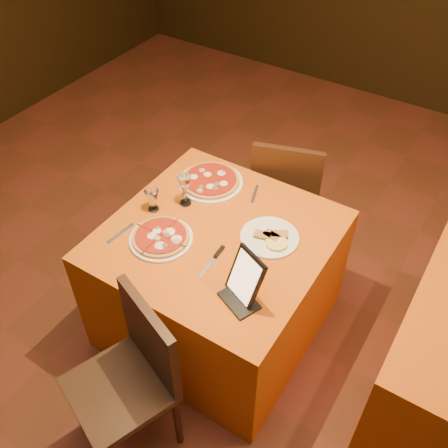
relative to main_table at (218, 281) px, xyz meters
The scene contains 13 objects.
floor 0.50m from the main_table, 78.62° to the right, with size 6.00×7.00×0.01m, color #5E2D19.
main_table is the anchor object (origin of this frame).
chair_main_near 0.83m from the main_table, 90.00° to the right, with size 0.45×0.45×0.91m, color black, non-canonical shape.
chair_main_far 0.84m from the main_table, 90.00° to the left, with size 0.47×0.47×0.91m, color black, non-canonical shape.
pizza_near 0.49m from the main_table, 138.63° to the right, with size 0.32×0.32×0.03m.
pizza_far 0.57m from the main_table, 128.74° to the left, with size 0.37×0.37×0.03m.
cutlet_dish 0.47m from the main_table, 25.02° to the left, with size 0.30×0.30×0.03m.
wine_glass 0.56m from the main_table, 159.57° to the left, with size 0.08×0.08×0.19m, color #ECD986, non-canonical shape.
water_glass 0.59m from the main_table, behind, with size 0.06×0.06×0.13m, color silver, non-canonical shape.
tablet 0.64m from the main_table, 39.63° to the right, with size 0.18×0.02×0.24m, color black.
knife 0.43m from the main_table, 66.92° to the right, with size 0.20×0.02×0.01m, color #B6B4BC.
fork_near 0.62m from the main_table, 147.51° to the right, with size 0.18×0.02×0.01m, color #A8A8AE.
fork_far 0.53m from the main_table, 89.28° to the left, with size 0.15×0.02×0.01m, color #A4A4AA.
Camera 1 is at (0.93, -1.19, 2.55)m, focal length 40.00 mm.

